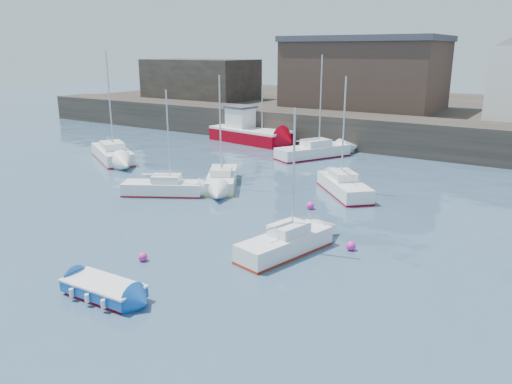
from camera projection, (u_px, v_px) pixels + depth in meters
The scene contains 16 objects.
water at pixel (76, 309), 17.93m from camera, with size 220.00×220.00×0.00m, color #2D4760.
quay_wall at pixel (391, 134), 45.81m from camera, with size 90.00×5.00×3.00m, color #28231E.
land_strip at pixel (439, 115), 60.38m from camera, with size 90.00×32.00×2.80m, color #28231E.
warehouse at pixel (364, 72), 53.99m from camera, with size 16.40×10.40×7.60m.
bldg_west at pixel (200, 79), 65.01m from camera, with size 14.00×8.00×5.00m.
blue_dinghy at pixel (104, 289), 18.68m from camera, with size 3.33×1.80×0.62m.
fishing_boat at pixel (248, 131), 50.19m from camera, with size 8.98×4.54×5.68m.
sailboat_a at pixel (163, 188), 31.97m from camera, with size 5.26×3.93×6.65m.
sailboat_b at pixel (222, 179), 34.13m from camera, with size 4.66×5.88×7.45m.
sailboat_c at pixel (285, 243), 22.69m from camera, with size 2.73×5.24×6.59m.
sailboat_e at pixel (112, 153), 41.95m from camera, with size 7.10×5.36×8.90m.
sailboat_f at pixel (344, 186), 32.16m from camera, with size 5.25×5.37×7.41m.
sailboat_h at pixel (313, 151), 43.00m from camera, with size 4.96×6.92×8.60m.
buoy_near at pixel (143, 261), 22.02m from camera, with size 0.40×0.40×0.40m, color #F325A3.
buoy_mid at pixel (351, 250), 23.21m from camera, with size 0.44×0.44×0.44m, color #F325A3.
buoy_far at pixel (310, 209), 29.19m from camera, with size 0.44×0.44×0.44m, color #F325A3.
Camera 1 is at (14.18, -10.00, 8.98)m, focal length 35.00 mm.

